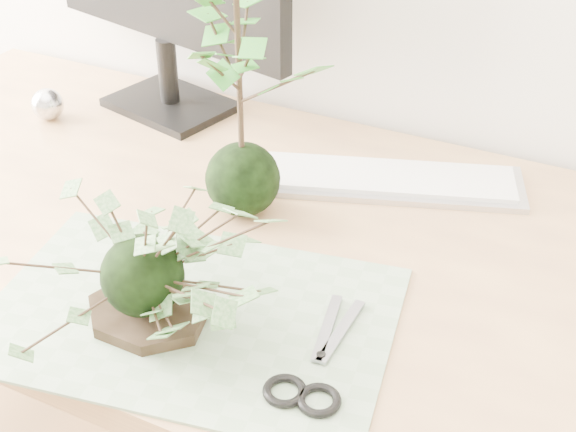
# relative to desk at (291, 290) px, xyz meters

# --- Properties ---
(desk) EXTENTS (1.60, 0.70, 0.74)m
(desk) POSITION_rel_desk_xyz_m (0.00, 0.00, 0.00)
(desk) COLOR tan
(desk) RESTS_ON ground_plane
(cutting_mat) EXTENTS (0.52, 0.39, 0.00)m
(cutting_mat) POSITION_rel_desk_xyz_m (-0.04, -0.19, 0.09)
(cutting_mat) COLOR gray
(cutting_mat) RESTS_ON desk
(stone_dish) EXTENTS (0.16, 0.16, 0.01)m
(stone_dish) POSITION_rel_desk_xyz_m (-0.07, -0.22, 0.10)
(stone_dish) COLOR black
(stone_dish) RESTS_ON cutting_mat
(ivy_kokedama) EXTENTS (0.28, 0.28, 0.19)m
(ivy_kokedama) POSITION_rel_desk_xyz_m (-0.07, -0.22, 0.20)
(ivy_kokedama) COLOR black
(ivy_kokedama) RESTS_ON stone_dish
(maple_kokedama) EXTENTS (0.29, 0.29, 0.43)m
(maple_kokedama) POSITION_rel_desk_xyz_m (-0.09, 0.03, 0.39)
(maple_kokedama) COLOR black
(maple_kokedama) RESTS_ON desk
(keyboard) EXTENTS (0.42, 0.25, 0.02)m
(keyboard) POSITION_rel_desk_xyz_m (0.06, 0.19, 0.10)
(keyboard) COLOR #B7B7BD
(keyboard) RESTS_ON desk
(foil_ball) EXTENTS (0.05, 0.05, 0.05)m
(foil_ball) POSITION_rel_desk_xyz_m (-0.52, 0.13, 0.11)
(foil_ball) COLOR silver
(foil_ball) RESTS_ON desk
(scissors) EXTENTS (0.09, 0.19, 0.01)m
(scissors) POSITION_rel_desk_xyz_m (0.13, -0.23, 0.10)
(scissors) COLOR gray
(scissors) RESTS_ON cutting_mat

